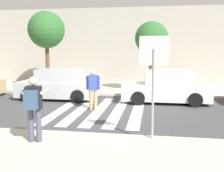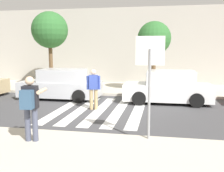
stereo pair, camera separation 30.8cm
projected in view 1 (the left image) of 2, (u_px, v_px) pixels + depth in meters
The scene contains 15 objects.
ground_plane at pixel (99, 111), 10.89m from camera, with size 120.00×120.00×0.00m, color #424244.
sidewalk_far at pixel (118, 88), 16.75m from camera, with size 60.00×4.80×0.14m, color beige.
building_facade_far at pixel (126, 47), 20.68m from camera, with size 56.00×4.00×5.48m, color #ADA89E.
crosswalk_stripe_0 at pixel (63, 109), 11.34m from camera, with size 0.44×5.20×0.01m, color silver.
crosswalk_stripe_1 at pixel (81, 109), 11.21m from camera, with size 0.44×5.20×0.01m, color silver.
crosswalk_stripe_2 at pixel (100, 110), 11.09m from camera, with size 0.44×5.20×0.01m, color silver.
crosswalk_stripe_3 at pixel (118, 111), 10.96m from camera, with size 0.44×5.20×0.01m, color silver.
crosswalk_stripe_4 at pixel (137, 111), 10.84m from camera, with size 0.44×5.20×0.01m, color silver.
stop_sign at pixel (154, 65), 6.92m from camera, with size 0.76×0.08×2.76m.
photographer_with_backpack at pixel (34, 104), 6.74m from camera, with size 0.65×0.89×1.72m.
pedestrian_crossing at pixel (93, 87), 11.04m from camera, with size 0.57×0.32×1.72m.
parked_car_silver at pixel (59, 85), 13.44m from camera, with size 4.10×1.92×1.55m.
parked_car_white at pixel (166, 88), 12.59m from camera, with size 4.10×1.92×1.55m.
street_tree_west at pixel (46, 30), 16.09m from camera, with size 2.25×2.25×4.73m.
street_tree_center at pixel (152, 39), 14.68m from camera, with size 1.87×1.87×3.97m.
Camera 1 is at (2.23, -10.42, 2.56)m, focal length 42.00 mm.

